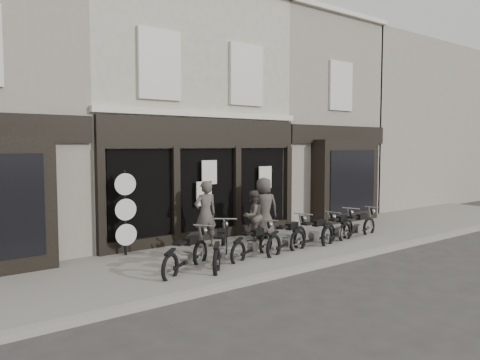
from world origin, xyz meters
TOP-DOWN VIEW (x-y plane):
  - ground_plane at (0.00, 0.00)m, footprint 90.00×90.00m
  - pavement at (0.00, 0.90)m, footprint 30.00×4.20m
  - kerb at (0.00, -1.25)m, footprint 30.00×0.25m
  - central_building at (0.00, 5.95)m, footprint 7.30×6.22m
  - neighbour_right at (6.35, 5.90)m, footprint 5.60×6.73m
  - filler_right at (14.50, 6.00)m, footprint 11.00×6.00m
  - motorcycle_0 at (-2.40, 0.24)m, footprint 1.99×1.37m
  - motorcycle_1 at (-1.43, 0.20)m, footprint 1.78×1.90m
  - motorcycle_2 at (-0.29, 0.31)m, footprint 2.01×0.97m
  - motorcycle_3 at (0.91, 0.22)m, footprint 2.16×0.98m
  - motorcycle_4 at (1.98, 0.22)m, footprint 2.18×0.59m
  - motorcycle_5 at (3.12, 0.27)m, footprint 2.15×0.91m
  - motorcycle_6 at (4.12, 0.30)m, footprint 2.13×0.58m
  - man_left at (-0.65, 2.05)m, footprint 0.75×0.54m
  - man_centre at (0.99, 1.87)m, footprint 0.86×0.72m
  - man_right at (1.57, 2.03)m, footprint 1.11×0.93m
  - advert_sign_post at (-2.92, 2.52)m, footprint 0.59×0.38m

SIDE VIEW (x-z plane):
  - ground_plane at x=0.00m, z-range 0.00..0.00m
  - pavement at x=0.00m, z-range 0.00..0.12m
  - kerb at x=0.00m, z-range 0.00..0.13m
  - motorcycle_2 at x=-0.29m, z-range -0.10..0.90m
  - motorcycle_6 at x=4.12m, z-range -0.10..0.91m
  - motorcycle_4 at x=1.98m, z-range -0.11..0.94m
  - motorcycle_5 at x=3.12m, z-range -0.11..0.95m
  - motorcycle_0 at x=-2.40m, z-range -0.11..0.95m
  - motorcycle_3 at x=0.91m, z-range -0.11..0.96m
  - motorcycle_1 at x=-1.43m, z-range -0.12..1.01m
  - man_centre at x=0.99m, z-range 0.12..1.69m
  - man_left at x=-0.65m, z-range 0.12..2.06m
  - man_right at x=1.57m, z-range 0.12..2.07m
  - advert_sign_post at x=-2.92m, z-range -0.03..2.39m
  - neighbour_right at x=6.35m, z-range -0.13..8.21m
  - central_building at x=0.00m, z-range -0.09..8.25m
  - filler_right at x=14.50m, z-range 0.00..8.20m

